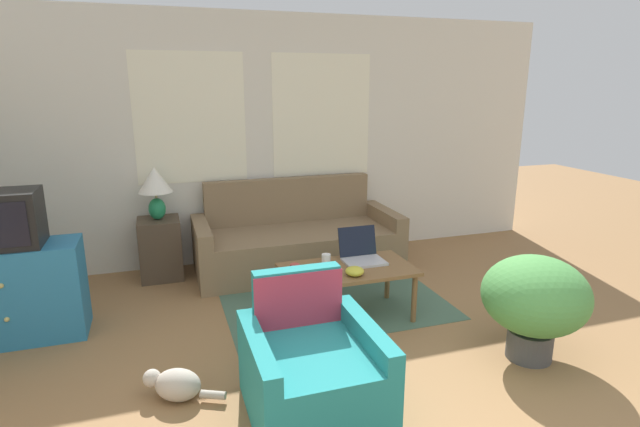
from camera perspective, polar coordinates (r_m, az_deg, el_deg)
wall_back at (r=5.42m, az=-6.12°, el=8.37°), size 6.58×0.06×2.60m
rug at (r=4.77m, az=0.45°, el=-8.67°), size 1.93×1.92×0.01m
couch at (r=5.26m, az=-2.70°, el=-3.34°), size 2.09×0.87×0.91m
armchair at (r=3.08m, az=-1.02°, el=-17.49°), size 0.75×0.80×0.79m
tv_dresser at (r=4.42m, az=-31.74°, el=-7.79°), size 0.99×0.44×0.74m
side_table at (r=5.21m, az=-17.76°, el=-3.83°), size 0.40×0.40×0.60m
table_lamp at (r=5.05m, az=-18.33°, el=3.10°), size 0.33×0.33×0.51m
coffee_table at (r=4.10m, az=3.16°, el=-6.81°), size 1.07×0.59×0.44m
laptop at (r=4.23m, az=4.77°, el=-4.61°), size 0.33×0.32×0.27m
cup_navy at (r=4.18m, az=0.70°, el=-5.15°), size 0.08×0.08×0.07m
cup_yellow at (r=3.94m, az=-2.89°, el=-6.34°), size 0.07×0.07×0.08m
snack_bowl at (r=3.92m, az=3.99°, el=-6.59°), size 0.15×0.15×0.07m
potted_plant at (r=3.79m, az=23.34°, el=-8.90°), size 0.72×0.72×0.75m
cat_black at (r=3.35m, az=-16.11°, el=-18.26°), size 0.48×0.30×0.20m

